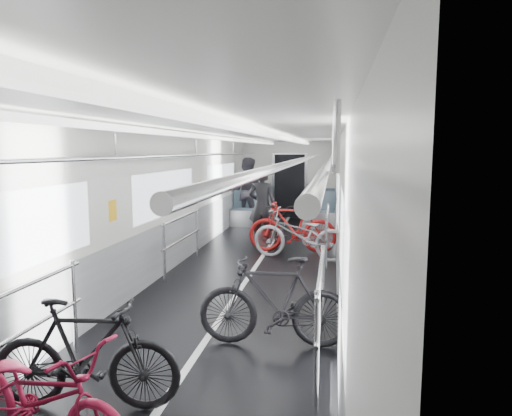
{
  "coord_description": "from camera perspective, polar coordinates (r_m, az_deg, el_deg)",
  "views": [
    {
      "loc": [
        1.39,
        -7.54,
        2.14
      ],
      "look_at": [
        0.0,
        0.6,
        1.09
      ],
      "focal_mm": 32.0,
      "sensor_mm": 36.0,
      "label": 1
    }
  ],
  "objects": [
    {
      "name": "car_shell",
      "position": [
        9.48,
        1.2,
        1.11
      ],
      "size": [
        3.02,
        14.01,
        2.41
      ],
      "color": "black",
      "rests_on": "ground"
    },
    {
      "name": "bike_left_near",
      "position": [
        3.75,
        -25.44,
        -20.54
      ],
      "size": [
        1.77,
        1.02,
        0.88
      ],
      "primitive_type": "imported",
      "rotation": [
        0.0,
        0.0,
        1.29
      ],
      "color": "maroon",
      "rests_on": "floor"
    },
    {
      "name": "bike_left_mid",
      "position": [
        4.18,
        -20.46,
        -16.78
      ],
      "size": [
        1.61,
        0.63,
        0.94
      ],
      "primitive_type": "imported",
      "rotation": [
        0.0,
        0.0,
        1.69
      ],
      "color": "black",
      "rests_on": "floor"
    },
    {
      "name": "bike_right_near",
      "position": [
        5.08,
        2.32,
        -11.57
      ],
      "size": [
        1.7,
        0.56,
        1.01
      ],
      "primitive_type": "imported",
      "rotation": [
        0.0,
        0.0,
        -1.52
      ],
      "color": "black",
      "rests_on": "floor"
    },
    {
      "name": "bike_right_mid",
      "position": [
        8.98,
        5.47,
        -3.31
      ],
      "size": [
        2.0,
        1.04,
        1.0
      ],
      "primitive_type": "imported",
      "rotation": [
        0.0,
        0.0,
        -1.78
      ],
      "color": "#99989D",
      "rests_on": "floor"
    },
    {
      "name": "bike_right_far",
      "position": [
        9.57,
        4.59,
        -2.32
      ],
      "size": [
        1.85,
        0.56,
        1.11
      ],
      "primitive_type": "imported",
      "rotation": [
        0.0,
        0.0,
        -1.55
      ],
      "color": "#A71514",
      "rests_on": "floor"
    },
    {
      "name": "bike_aisle",
      "position": [
        10.28,
        2.82,
        -2.04
      ],
      "size": [
        1.04,
        1.93,
        0.96
      ],
      "primitive_type": "imported",
      "rotation": [
        0.0,
        0.0,
        0.23
      ],
      "color": "black",
      "rests_on": "floor"
    },
    {
      "name": "person_standing",
      "position": [
        10.38,
        0.77,
        0.27
      ],
      "size": [
        0.67,
        0.46,
        1.76
      ],
      "primitive_type": "imported",
      "rotation": [
        0.0,
        0.0,
        3.08
      ],
      "color": "black",
      "rests_on": "floor"
    },
    {
      "name": "person_seated",
      "position": [
        13.23,
        -1.12,
        2.15
      ],
      "size": [
        1.03,
        0.85,
        1.93
      ],
      "primitive_type": "imported",
      "rotation": [
        0.0,
        0.0,
        3.01
      ],
      "color": "#28252C",
      "rests_on": "floor"
    }
  ]
}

